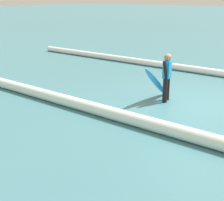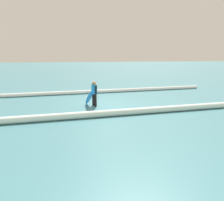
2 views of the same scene
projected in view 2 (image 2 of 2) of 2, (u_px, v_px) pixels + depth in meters
The scene contains 5 objects.
ground_plane at pixel (105, 104), 12.70m from camera, with size 187.61×187.61×0.00m, color teal.
surfer at pixel (94, 92), 11.97m from camera, with size 0.29×0.65×1.46m.
surfboard at pixel (89, 97), 11.86m from camera, with size 0.46×1.51×1.14m.
wave_crest_foreground at pixel (84, 92), 16.06m from camera, with size 0.28×0.28×20.36m, color white.
wave_crest_midground at pixel (148, 110), 10.55m from camera, with size 0.33×0.33×22.73m, color white.
Camera 2 is at (2.54, 12.11, 2.87)m, focal length 33.16 mm.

